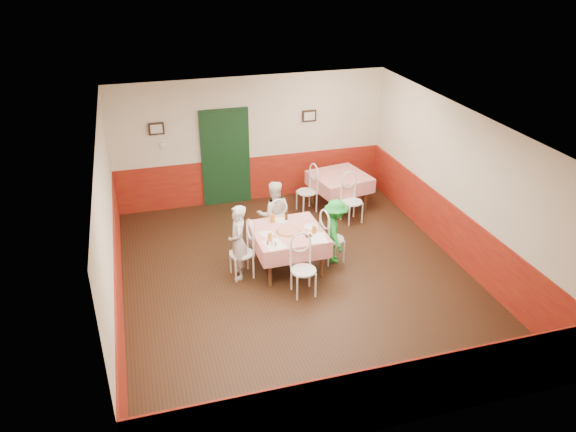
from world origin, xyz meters
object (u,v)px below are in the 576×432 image
object	(u,v)px
glass_a	(270,237)
second_table	(339,191)
diner_right	(335,231)
beer_bottle	(286,216)
diner_far	(274,214)
glass_c	(272,218)
main_table	(288,250)
chair_left	(241,253)
chair_near	(304,270)
pizza	(288,231)
glass_b	(314,230)
chair_far	(275,225)
chair_right	(332,239)
chair_second_a	(307,192)
wallet	(309,236)
chair_second_b	(352,202)
diner_left	(238,242)

from	to	relation	value
glass_a	second_table	bearing A→B (deg)	47.84
glass_a	diner_right	distance (m)	1.34
beer_bottle	diner_right	distance (m)	0.93
diner_far	glass_c	bearing A→B (deg)	76.05
main_table	glass_c	xyz separation A→B (m)	(-0.18, 0.41, 0.46)
chair_left	beer_bottle	xyz separation A→B (m)	(0.93, 0.41, 0.41)
chair_near	pizza	xyz separation A→B (m)	(-0.02, 0.82, 0.32)
pizza	glass_b	size ratio (longest dim) A/B	2.90
chair_far	glass_c	bearing A→B (deg)	60.50
chair_right	glass_a	xyz separation A→B (m)	(-1.24, -0.28, 0.38)
chair_second_a	glass_b	xyz separation A→B (m)	(-0.63, -2.37, 0.38)
chair_far	glass_a	bearing A→B (deg)	61.27
second_table	wallet	size ratio (longest dim) A/B	10.18
glass_b	diner_right	size ratio (longest dim) A/B	0.11
chair_far	wallet	xyz separation A→B (m)	(0.31, -1.14, 0.32)
glass_a	chair_second_a	bearing A→B (deg)	59.27
chair_left	chair_right	xyz separation A→B (m)	(1.70, 0.05, 0.00)
main_table	chair_far	distance (m)	0.85
chair_right	chair_near	world-z (taller)	same
second_table	chair_second_a	distance (m)	0.75
second_table	pizza	size ratio (longest dim) A/B	2.79
chair_second_b	glass_a	bearing A→B (deg)	-153.12
chair_right	diner_right	xyz separation A→B (m)	(0.05, 0.00, 0.16)
chair_second_a	diner_right	size ratio (longest dim) A/B	0.74
main_table	chair_far	xyz separation A→B (m)	(-0.02, 0.85, 0.08)
chair_second_a	glass_c	size ratio (longest dim) A/B	5.77
chair_right	glass_b	world-z (taller)	chair_right
glass_c	diner_far	bearing A→B (deg)	72.74
second_table	chair_far	bearing A→B (deg)	-144.28
glass_a	glass_c	world-z (taller)	glass_c
chair_second_a	beer_bottle	world-z (taller)	beer_bottle
diner_right	main_table	bearing A→B (deg)	101.99
chair_second_a	diner_left	distance (m)	2.93
chair_far	chair_near	xyz separation A→B (m)	(0.05, -1.70, 0.00)
chair_second_a	glass_a	distance (m)	2.83
chair_right	chair_second_b	xyz separation A→B (m)	(0.94, 1.38, 0.00)
chair_far	chair_second_a	xyz separation A→B (m)	(1.06, 1.30, 0.00)
chair_second_a	glass_b	world-z (taller)	chair_second_a
glass_a	diner_right	size ratio (longest dim) A/B	0.11
chair_left	glass_b	size ratio (longest dim) A/B	6.50
chair_near	chair_second_b	distance (m)	2.86
chair_near	glass_c	distance (m)	1.33
glass_c	diner_left	bearing A→B (deg)	-149.23
glass_a	beer_bottle	size ratio (longest dim) A/B	0.69
second_table	chair_second_a	xyz separation A→B (m)	(-0.75, 0.00, 0.08)
pizza	glass_b	distance (m)	0.45
second_table	glass_c	bearing A→B (deg)	-138.40
chair_right	diner_right	bearing A→B (deg)	-97.00
glass_c	diner_left	xyz separation A→B (m)	(-0.72, -0.43, -0.16)
chair_second_a	chair_right	bearing A→B (deg)	-15.52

